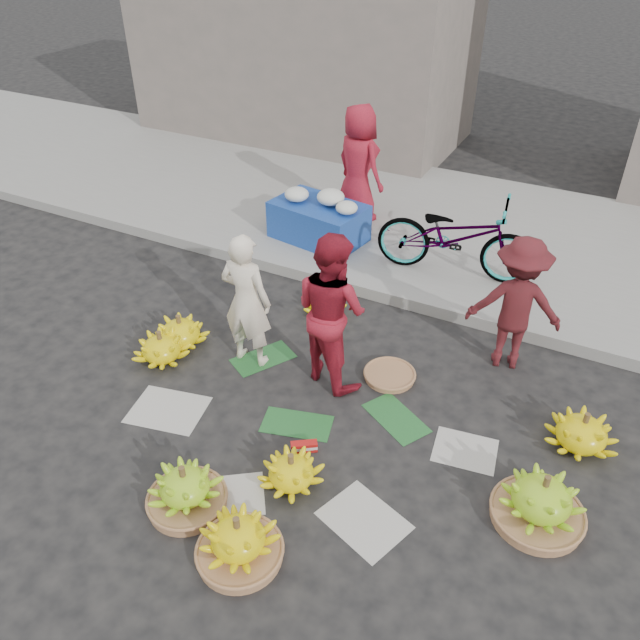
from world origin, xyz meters
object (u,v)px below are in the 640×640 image
at_px(bicycle, 456,236).
at_px(banana_bunch_0, 161,347).
at_px(vendor_cream, 246,301).
at_px(banana_bunch_4, 541,501).
at_px(flower_table, 319,219).

bearing_deg(bicycle, banana_bunch_0, 134.98).
bearing_deg(vendor_cream, banana_bunch_0, 24.95).
relative_size(banana_bunch_0, banana_bunch_4, 0.98).
relative_size(flower_table, bicycle, 0.69).
distance_m(vendor_cream, bicycle, 2.88).
xyz_separation_m(vendor_cream, flower_table, (-0.51, 2.58, -0.32)).
height_order(banana_bunch_0, banana_bunch_4, banana_bunch_4).
bearing_deg(banana_bunch_4, bicycle, 118.20).
height_order(banana_bunch_4, vendor_cream, vendor_cream).
height_order(vendor_cream, flower_table, vendor_cream).
bearing_deg(flower_table, vendor_cream, -69.50).
bearing_deg(vendor_cream, banana_bunch_4, 164.86).
height_order(flower_table, bicycle, bicycle).
distance_m(vendor_cream, flower_table, 2.65).
relative_size(banana_bunch_0, vendor_cream, 0.48).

